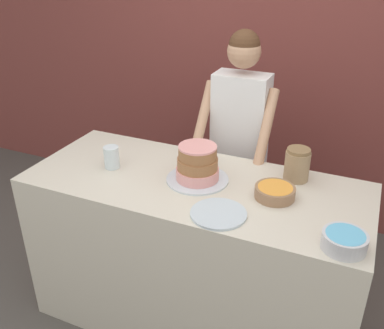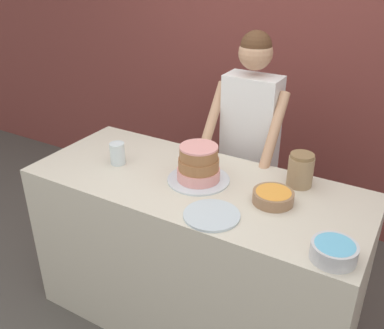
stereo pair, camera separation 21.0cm
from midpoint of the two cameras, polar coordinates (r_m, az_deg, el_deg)
wall_back at (r=3.27m, az=14.85°, el=13.75°), size 10.00×0.05×2.60m
counter at (r=2.45m, az=2.88°, el=-11.91°), size 1.76×0.73×0.93m
person_baker at (r=2.62m, az=9.98°, el=3.95°), size 0.44×0.44×1.60m
cake at (r=2.16m, az=3.67°, el=-0.21°), size 0.32×0.32×0.19m
frosting_bowl_blue at (r=1.78m, az=21.71°, el=-10.78°), size 0.18×0.18×0.07m
frosting_bowl_orange at (r=2.06m, az=13.68°, el=-4.24°), size 0.19×0.19×0.06m
drinking_glass at (r=2.36m, az=-7.41°, el=1.41°), size 0.08×0.08×0.12m
ceramic_plate at (r=1.92m, az=5.80°, el=-6.82°), size 0.26×0.26×0.01m
stoneware_jar at (r=2.21m, az=16.94°, el=-0.78°), size 0.13×0.13×0.17m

